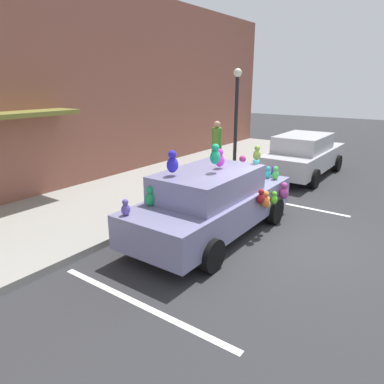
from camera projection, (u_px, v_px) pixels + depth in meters
name	position (u px, v px, depth m)	size (l,w,h in m)	color
ground_plane	(287.00, 240.00, 7.76)	(60.00, 60.00, 0.00)	#2D2D30
sidewalk	(127.00, 196.00, 10.52)	(24.00, 4.00, 0.15)	gray
storefront_building	(71.00, 87.00, 10.77)	(24.00, 1.25, 6.40)	brown
parking_stripe_front	(284.00, 203.00, 10.13)	(0.12, 3.60, 0.01)	silver
parking_stripe_rear	(140.00, 304.00, 5.52)	(0.12, 3.60, 0.01)	silver
plush_covered_car	(213.00, 201.00, 7.82)	(4.61, 2.05, 2.15)	slate
parked_sedan_behind	(304.00, 155.00, 12.90)	(4.58, 1.94, 1.54)	#B7B7BC
teddy_bear_on_sidewalk	(173.00, 189.00, 9.85)	(0.37, 0.31, 0.71)	beige
street_lamp_post	(236.00, 111.00, 11.97)	(0.28, 0.28, 3.63)	black
pedestrian_walking_past	(217.00, 148.00, 12.86)	(0.36, 0.36, 1.86)	#518A2D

